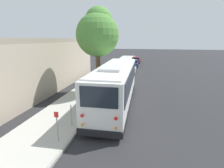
# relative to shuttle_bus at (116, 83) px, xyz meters

# --- Properties ---
(ground_plane) EXTENTS (160.00, 160.00, 0.00)m
(ground_plane) POSITION_rel_shuttle_bus_xyz_m (0.75, -0.46, -1.78)
(ground_plane) COLOR #28282B
(sidewalk_slab) EXTENTS (80.00, 3.48, 0.15)m
(sidewalk_slab) POSITION_rel_shuttle_bus_xyz_m (0.75, 3.19, -1.70)
(sidewalk_slab) COLOR #B2AFA8
(sidewalk_slab) RESTS_ON ground
(curb_strip) EXTENTS (80.00, 0.14, 0.15)m
(curb_strip) POSITION_rel_shuttle_bus_xyz_m (0.75, 1.38, -1.70)
(curb_strip) COLOR #9D9A94
(curb_strip) RESTS_ON ground
(shuttle_bus) EXTENTS (10.56, 2.77, 3.32)m
(shuttle_bus) POSITION_rel_shuttle_bus_xyz_m (0.00, 0.00, 0.00)
(shuttle_bus) COLOR white
(shuttle_bus) RESTS_ON ground
(parked_sedan_white) EXTENTS (4.33, 1.74, 1.32)m
(parked_sedan_white) POSITION_rel_shuttle_bus_xyz_m (13.01, 0.17, -1.17)
(parked_sedan_white) COLOR silver
(parked_sedan_white) RESTS_ON ground
(parked_sedan_blue) EXTENTS (4.24, 1.79, 1.32)m
(parked_sedan_blue) POSITION_rel_shuttle_bus_xyz_m (20.24, 0.15, -1.17)
(parked_sedan_blue) COLOR navy
(parked_sedan_blue) RESTS_ON ground
(parked_sedan_maroon) EXTENTS (4.57, 1.92, 1.28)m
(parked_sedan_maroon) POSITION_rel_shuttle_bus_xyz_m (25.82, 0.06, -1.18)
(parked_sedan_maroon) COLOR maroon
(parked_sedan_maroon) RESTS_ON ground
(street_tree) EXTENTS (3.81, 3.81, 7.75)m
(street_tree) POSITION_rel_shuttle_bus_xyz_m (2.79, 2.13, 3.87)
(street_tree) COLOR brown
(street_tree) RESTS_ON sidewalk_slab
(sign_post_near) EXTENTS (0.06, 0.22, 1.56)m
(sign_post_near) POSITION_rel_shuttle_bus_xyz_m (-5.71, 1.88, -0.83)
(sign_post_near) COLOR gray
(sign_post_near) RESTS_ON sidewalk_slab
(sign_post_far) EXTENTS (0.06, 0.06, 1.27)m
(sign_post_far) POSITION_rel_shuttle_bus_xyz_m (-4.06, 1.88, -0.99)
(sign_post_far) COLOR gray
(sign_post_far) RESTS_ON sidewalk_slab
(building_backdrop) EXTENTS (23.35, 7.60, 5.15)m
(building_backdrop) POSITION_rel_shuttle_bus_xyz_m (1.05, 9.99, 0.61)
(building_backdrop) COLOR tan
(building_backdrop) RESTS_ON ground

